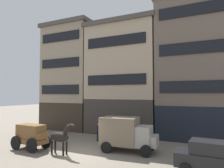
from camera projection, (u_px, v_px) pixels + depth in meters
The scene contains 10 objects.
ground_plane at pixel (79, 153), 15.64m from camera, with size 120.00×120.00×0.00m, color slate.
building_far_left at pixel (73, 76), 27.54m from camera, with size 7.13×5.70×13.60m.
building_center_left at pixel (125, 77), 24.30m from camera, with size 8.52×5.70×12.72m.
building_center_right at pixel (193, 67), 21.10m from camera, with size 7.20×5.70×14.42m.
cargo_wagon at pixel (31, 135), 16.59m from camera, with size 2.95×1.60×1.98m.
draft_horse at pixel (60, 137), 15.33m from camera, with size 2.35×0.66×2.30m.
delivery_truck_near at pixel (127, 133), 16.03m from camera, with size 4.48×2.44×2.62m.
sedan_dark at pixel (210, 158), 11.46m from camera, with size 3.80×2.06×1.83m.
pedestrian_officer at pixel (99, 131), 19.48m from camera, with size 0.50×0.50×1.79m.
fire_hydrant_curbside at pixel (66, 131), 22.61m from camera, with size 0.24×0.24×0.83m.
Camera 1 is at (9.09, -13.26, 4.43)m, focal length 33.12 mm.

